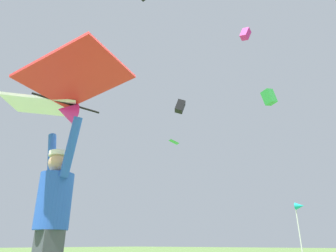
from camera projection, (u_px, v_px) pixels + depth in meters
name	position (u px, v px, depth m)	size (l,w,h in m)	color
kite_flyer_person	(52.00, 218.00, 2.97)	(0.81, 0.40, 1.92)	#424751
held_stunt_kite	(60.00, 97.00, 3.40)	(2.10, 1.27, 0.43)	black
distant_kite_magenta_far_center	(245.00, 34.00, 22.22)	(0.76, 0.75, 1.05)	#DB2393
distant_kite_green_mid_left	(269.00, 97.00, 26.03)	(1.22, 1.20, 1.50)	green
distant_kite_green_low_right	(174.00, 142.00, 15.36)	(0.59, 0.57, 0.30)	green
distant_kite_black_overhead_distant	(180.00, 107.00, 24.80)	(1.05, 1.13, 1.23)	black
marker_flag	(300.00, 210.00, 9.97)	(0.30, 0.24, 2.00)	silver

